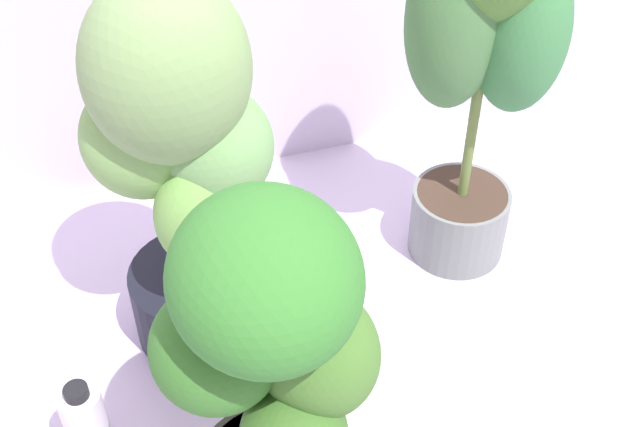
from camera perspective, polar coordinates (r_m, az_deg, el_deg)
name	(u,v)px	position (r m, az deg, el deg)	size (l,w,h in m)	color
ground_plane	(406,415)	(1.64, 6.00, -13.70)	(8.00, 8.00, 0.00)	silver
potted_plant_back_left	(181,159)	(1.46, -9.61, 3.76)	(0.39, 0.39, 0.80)	black
potted_plant_front_left	(273,389)	(1.18, -3.28, -12.03)	(0.35, 0.33, 0.71)	#2C2A23
potted_plant_back_right	(487,29)	(1.61, 11.49, 12.43)	(0.34, 0.26, 0.96)	slate
nutrient_bottle	(87,424)	(1.56, -15.87, -13.89)	(0.08, 0.08, 0.20)	white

